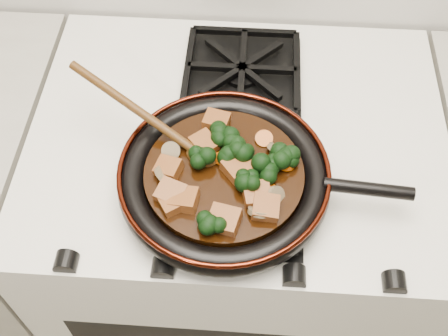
{
  "coord_description": "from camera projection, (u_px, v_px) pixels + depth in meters",
  "views": [
    {
      "loc": [
        0.02,
        1.05,
        1.69
      ],
      "look_at": [
        -0.02,
        1.56,
        0.97
      ],
      "focal_mm": 45.0,
      "sensor_mm": 36.0,
      "label": 1
    }
  ],
  "objects": [
    {
      "name": "tofu_cube_8",
      "position": [
        184.0,
        199.0,
        0.86
      ],
      "size": [
        0.05,
        0.05,
        0.03
      ],
      "primitive_type": "cube",
      "rotation": [
        -0.12,
        0.06,
        1.43
      ],
      "color": "brown",
      "rests_on": "braising_sauce"
    },
    {
      "name": "tofu_cube_3",
      "position": [
        204.0,
        144.0,
        0.92
      ],
      "size": [
        0.06,
        0.06,
        0.03
      ],
      "primitive_type": "cube",
      "rotation": [
        0.04,
        -0.08,
        2.3
      ],
      "color": "brown",
      "rests_on": "braising_sauce"
    },
    {
      "name": "broccoli_floret_6",
      "position": [
        285.0,
        157.0,
        0.9
      ],
      "size": [
        0.08,
        0.08,
        0.06
      ],
      "primitive_type": null,
      "rotation": [
        0.03,
        0.01,
        2.2
      ],
      "color": "black",
      "rests_on": "braising_sauce"
    },
    {
      "name": "tofu_cube_4",
      "position": [
        224.0,
        220.0,
        0.83
      ],
      "size": [
        0.06,
        0.05,
        0.03
      ],
      "primitive_type": "cube",
      "rotation": [
        -0.07,
        -0.08,
        1.33
      ],
      "color": "brown",
      "rests_on": "braising_sauce"
    },
    {
      "name": "burner_grate_back",
      "position": [
        242.0,
        71.0,
        1.09
      ],
      "size": [
        0.23,
        0.23,
        0.03
      ],
      "primitive_type": null,
      "color": "black",
      "rests_on": "stove"
    },
    {
      "name": "broccoli_floret_0",
      "position": [
        213.0,
        222.0,
        0.83
      ],
      "size": [
        0.06,
        0.07,
        0.06
      ],
      "primitive_type": null,
      "rotation": [
        0.2,
        0.04,
        0.02
      ],
      "color": "black",
      "rests_on": "braising_sauce"
    },
    {
      "name": "braising_sauce",
      "position": [
        224.0,
        176.0,
        0.9
      ],
      "size": [
        0.26,
        0.26,
        0.02
      ],
      "primitive_type": "cylinder",
      "color": "black",
      "rests_on": "skillet"
    },
    {
      "name": "tofu_cube_0",
      "position": [
        172.0,
        202.0,
        0.85
      ],
      "size": [
        0.05,
        0.05,
        0.02
      ],
      "primitive_type": "cube",
      "rotation": [
        -0.04,
        -0.07,
        0.57
      ],
      "color": "brown",
      "rests_on": "braising_sauce"
    },
    {
      "name": "tofu_cube_6",
      "position": [
        216.0,
        122.0,
        0.94
      ],
      "size": [
        0.05,
        0.05,
        0.03
      ],
      "primitive_type": "cube",
      "rotation": [
        0.05,
        -0.03,
        2.92
      ],
      "color": "brown",
      "rests_on": "braising_sauce"
    },
    {
      "name": "carrot_coin_2",
      "position": [
        267.0,
        189.0,
        0.87
      ],
      "size": [
        0.03,
        0.03,
        0.02
      ],
      "primitive_type": "cylinder",
      "rotation": [
        -0.17,
        0.15,
        0.0
      ],
      "color": "#A94004",
      "rests_on": "braising_sauce"
    },
    {
      "name": "mushroom_slice_2",
      "position": [
        277.0,
        150.0,
        0.91
      ],
      "size": [
        0.05,
        0.05,
        0.03
      ],
      "primitive_type": "cylinder",
      "rotation": [
        0.83,
        0.0,
        2.32
      ],
      "color": "brown",
      "rests_on": "braising_sauce"
    },
    {
      "name": "broccoli_floret_7",
      "position": [
        241.0,
        155.0,
        0.9
      ],
      "size": [
        0.08,
        0.08,
        0.06
      ],
      "primitive_type": null,
      "rotation": [
        0.17,
        -0.0,
        0.29
      ],
      "color": "black",
      "rests_on": "braising_sauce"
    },
    {
      "name": "tofu_cube_1",
      "position": [
        171.0,
        193.0,
        0.86
      ],
      "size": [
        0.05,
        0.05,
        0.03
      ],
      "primitive_type": "cube",
      "rotation": [
        0.05,
        -0.12,
        1.22
      ],
      "color": "brown",
      "rests_on": "braising_sauce"
    },
    {
      "name": "broccoli_floret_8",
      "position": [
        271.0,
        164.0,
        0.89
      ],
      "size": [
        0.07,
        0.07,
        0.07
      ],
      "primitive_type": null,
      "rotation": [
        0.24,
        -0.16,
        1.45
      ],
      "color": "black",
      "rests_on": "braising_sauce"
    },
    {
      "name": "mushroom_slice_4",
      "position": [
        276.0,
        196.0,
        0.86
      ],
      "size": [
        0.04,
        0.04,
        0.03
      ],
      "primitive_type": "cylinder",
      "rotation": [
        0.88,
        0.0,
        1.01
      ],
      "color": "brown",
      "rests_on": "braising_sauce"
    },
    {
      "name": "burner_grate_front",
      "position": [
        234.0,
        192.0,
        0.93
      ],
      "size": [
        0.23,
        0.23,
        0.03
      ],
      "primitive_type": null,
      "color": "black",
      "rests_on": "stove"
    },
    {
      "name": "carrot_coin_1",
      "position": [
        259.0,
        170.0,
        0.89
      ],
      "size": [
        0.03,
        0.03,
        0.02
      ],
      "primitive_type": "cylinder",
      "rotation": [
        0.32,
        -0.21,
        0.0
      ],
      "color": "#A94004",
      "rests_on": "braising_sauce"
    },
    {
      "name": "tofu_cube_2",
      "position": [
        266.0,
        208.0,
        0.85
      ],
      "size": [
        0.04,
        0.04,
        0.03
      ],
      "primitive_type": "cube",
      "rotation": [
        0.09,
        -0.05,
        1.5
      ],
      "color": "brown",
      "rests_on": "braising_sauce"
    },
    {
      "name": "broccoli_floret_5",
      "position": [
        236.0,
        152.0,
        0.9
      ],
      "size": [
        0.09,
        0.09,
        0.06
      ],
      "primitive_type": null,
      "rotation": [
        -0.0,
        0.22,
        2.46
      ],
      "color": "black",
      "rests_on": "braising_sauce"
    },
    {
      "name": "broccoli_floret_4",
      "position": [
        249.0,
        182.0,
        0.87
      ],
      "size": [
        0.08,
        0.08,
        0.07
      ],
      "primitive_type": null,
      "rotation": [
        -0.03,
        -0.22,
        1.9
      ],
      "color": "black",
      "rests_on": "braising_sauce"
    },
    {
      "name": "broccoli_floret_2",
      "position": [
        269.0,
        172.0,
        0.88
      ],
      "size": [
        0.07,
        0.08,
        0.06
      ],
      "primitive_type": null,
      "rotation": [
        0.03,
        0.02,
        2.84
      ],
      "color": "black",
      "rests_on": "braising_sauce"
    },
    {
      "name": "tofu_cube_9",
      "position": [
        257.0,
        194.0,
        0.86
      ],
      "size": [
        0.05,
        0.05,
        0.03
      ],
      "primitive_type": "cube",
      "rotation": [
        0.05,
        -0.11,
        1.8
      ],
      "color": "brown",
      "rests_on": "braising_sauce"
    },
    {
      "name": "skillet",
      "position": [
        225.0,
        177.0,
        0.91
      ],
      "size": [
        0.47,
        0.34,
        0.05
      ],
      "rotation": [
        0.0,
        0.0,
        -0.07
      ],
      "color": "black",
      "rests_on": "burner_grate_front"
    },
    {
      "name": "wooden_spoon",
      "position": [
        163.0,
        128.0,
        0.91
      ],
      "size": [
        0.16,
        0.1,
        0.27
      ],
      "rotation": [
        0.0,
        0.0,
        2.65
      ],
      "color": "#46290F",
      "rests_on": "braising_sauce"
    },
    {
      "name": "stove",
      "position": [
        234.0,
        247.0,
        1.39
      ],
      "size": [
        0.76,
        0.6,
        0.9
      ],
      "primitive_type": "cube",
      "color": "silver",
      "rests_on": "ground"
    },
    {
      "name": "tofu_cube_7",
      "position": [
        238.0,
        168.0,
        0.89
      ],
      "size": [
        0.06,
        0.06,
        0.03
      ],
      "primitive_type": "cube",
      "rotation": [
        0.02,
        -0.08,
        2.26
      ],
      "color": "brown",
      "rests_on": "braising_sauce"
    },
    {
      "name": "mushroom_slice_1",
      "position": [
        165.0,
        176.0,
        0.88
      ],
      "size": [
        0.04,
        0.05,
        0.03
      ],
      "primitive_type": "cylinder",
      "rotation": [
        0.9,
        0.0,
        2.09
      ],
      "color": "brown",
      "rests_on": "braising_sauce"
    },
    {
      "name": "broccoli_floret_3",
      "position": [
        204.0,
        158.0,
        0.9
      ],
      "size": [
        0.08,
        0.08,
        0.07
      ],
      "primitive_type": null,
      "rotation": [
        -0.09,
        0.2,
        0.28
      ],
      "color": "black",
      "rests_on": "braising_sauce"
    },
    {
      "name": "mushroom_slice_0",
      "position": [
        260.0,
        211.0,
        0.84
      ],
      "size": [
        0.04,
        0.04,
        0.03
      ],
      "primitive_type": "cylinder",
      "rotation": [
        0.62,
        0.0,
        3.01
      ],
      "color": "brown",
      "rests_on": "braising_sauce"
    },
    {
      "name": "broccoli_floret_1",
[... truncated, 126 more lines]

